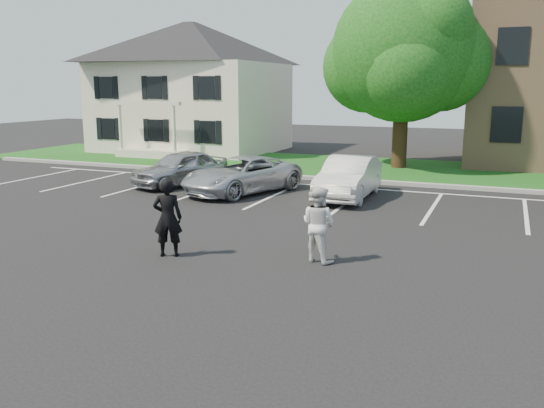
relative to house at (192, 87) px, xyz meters
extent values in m
plane|color=black|center=(13.00, -19.97, -3.83)|extent=(90.00, 90.00, 0.00)
cube|color=gray|center=(13.00, -7.97, -3.75)|extent=(40.00, 0.30, 0.15)
cube|color=#0D3F0F|center=(13.00, -3.97, -3.79)|extent=(44.00, 8.00, 0.08)
cube|color=silver|center=(-1.00, -11.97, -3.82)|extent=(0.12, 5.20, 0.01)
cube|color=silver|center=(1.80, -11.97, -3.82)|extent=(0.12, 5.20, 0.01)
cube|color=silver|center=(4.60, -11.97, -3.82)|extent=(0.12, 5.20, 0.01)
cube|color=silver|center=(7.40, -11.97, -3.82)|extent=(0.12, 5.20, 0.01)
cube|color=silver|center=(10.20, -11.97, -3.82)|extent=(0.12, 5.20, 0.01)
cube|color=silver|center=(13.00, -11.97, -3.82)|extent=(0.12, 5.20, 0.01)
cube|color=silver|center=(15.80, -11.97, -3.82)|extent=(0.12, 5.20, 0.01)
cube|color=silver|center=(18.60, -11.97, -3.82)|extent=(0.12, 5.20, 0.01)
cube|color=silver|center=(14.40, -9.27, -3.82)|extent=(34.00, 0.12, 0.01)
cube|color=beige|center=(0.00, 0.03, -1.23)|extent=(10.00, 8.00, 5.20)
pyramid|color=black|center=(0.00, 0.03, 2.57)|extent=(10.30, 8.24, 2.40)
cube|color=beige|center=(0.00, -4.27, -3.58)|extent=(4.00, 1.60, 0.50)
cylinder|color=beige|center=(-1.70, -4.87, -2.48)|extent=(0.18, 0.18, 2.70)
cylinder|color=beige|center=(1.70, -4.87, -2.48)|extent=(0.18, 0.18, 2.70)
cube|color=beige|center=(0.00, -4.87, -0.83)|extent=(4.20, 0.25, 0.20)
cube|color=black|center=(0.00, -3.99, -2.33)|extent=(0.90, 0.06, 1.20)
cube|color=black|center=(0.00, -3.99, -0.03)|extent=(0.90, 0.06, 1.20)
cube|color=black|center=(-0.65, -3.99, -2.33)|extent=(0.32, 0.05, 1.25)
cube|color=black|center=(0.65, -3.99, -2.33)|extent=(0.32, 0.05, 1.25)
cube|color=black|center=(17.80, -3.00, -1.63)|extent=(1.30, 0.06, 1.60)
cube|color=black|center=(17.80, -3.00, 1.77)|extent=(1.30, 0.06, 1.60)
cylinder|color=black|center=(13.15, -3.30, -2.23)|extent=(0.70, 0.70, 3.20)
sphere|color=#0B450E|center=(13.15, -3.30, 1.67)|extent=(6.60, 6.60, 6.60)
sphere|color=#0B450E|center=(14.75, -2.60, 1.17)|extent=(4.60, 4.60, 4.60)
sphere|color=#0B450E|center=(11.45, -2.90, 0.97)|extent=(4.40, 4.40, 4.40)
sphere|color=#0B450E|center=(13.55, -4.80, 0.77)|extent=(4.00, 4.00, 4.00)
sphere|color=#0B450E|center=(12.55, -1.70, 1.97)|extent=(4.20, 4.20, 4.20)
sphere|color=#0B450E|center=(14.35, -4.20, 2.57)|extent=(3.80, 3.80, 3.80)
imported|color=black|center=(10.75, -19.85, -2.91)|extent=(0.79, 0.67, 1.83)
imported|color=silver|center=(14.10, -18.92, -2.96)|extent=(1.01, 0.89, 1.73)
imported|color=#A5A6AA|center=(5.93, -11.33, -3.13)|extent=(2.98, 4.40, 1.39)
imported|color=#B7B9C0|center=(8.88, -11.86, -3.16)|extent=(3.79, 5.30, 1.34)
imported|color=silver|center=(12.80, -11.33, -3.10)|extent=(1.62, 4.44, 1.45)
camera|label=1|loc=(17.89, -30.93, 0.08)|focal=38.00mm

